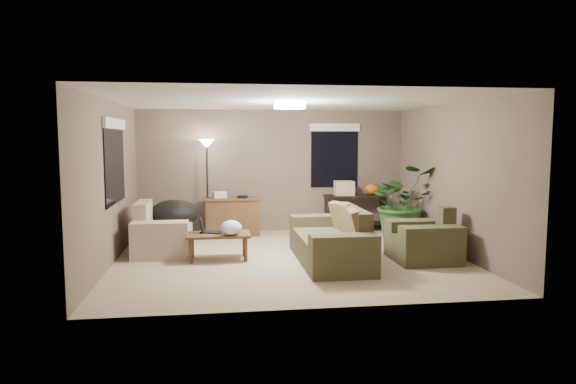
{
  "coord_description": "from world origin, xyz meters",
  "views": [
    {
      "loc": [
        -1.14,
        -8.06,
        1.93
      ],
      "look_at": [
        0.0,
        0.2,
        1.05
      ],
      "focal_mm": 32.0,
      "sensor_mm": 36.0,
      "label": 1
    }
  ],
  "objects": [
    {
      "name": "main_sofa",
      "position": [
        0.63,
        -0.34,
        0.29
      ],
      "size": [
        0.95,
        2.2,
        0.85
      ],
      "color": "brown",
      "rests_on": "ground"
    },
    {
      "name": "laptop",
      "position": [
        -1.31,
        0.14,
        0.48
      ],
      "size": [
        0.39,
        0.34,
        0.24
      ],
      "color": "black",
      "rests_on": "coffee_table"
    },
    {
      "name": "desk",
      "position": [
        -0.86,
        2.1,
        0.38
      ],
      "size": [
        1.1,
        0.5,
        0.75
      ],
      "color": "brown",
      "rests_on": "ground"
    },
    {
      "name": "papasan_chair",
      "position": [
        -1.93,
        1.49,
        0.47
      ],
      "size": [
        0.9,
        0.9,
        0.8
      ],
      "color": "black",
      "rests_on": "ground"
    },
    {
      "name": "cardboard_box",
      "position": [
        1.45,
        2.24,
        0.9
      ],
      "size": [
        0.41,
        0.31,
        0.3
      ],
      "primitive_type": "cube",
      "rotation": [
        0.0,
        0.0,
        -0.04
      ],
      "color": "beige",
      "rests_on": "console_table"
    },
    {
      "name": "desk_papers",
      "position": [
        -1.01,
        2.09,
        0.8
      ],
      "size": [
        0.71,
        0.3,
        0.12
      ],
      "color": "silver",
      "rests_on": "desk"
    },
    {
      "name": "cat_scratching_post",
      "position": [
        2.38,
        0.42,
        0.21
      ],
      "size": [
        0.32,
        0.32,
        0.5
      ],
      "color": "tan",
      "rests_on": "ground"
    },
    {
      "name": "loveseat",
      "position": [
        -2.1,
        0.83,
        0.3
      ],
      "size": [
        0.9,
        1.6,
        0.85
      ],
      "color": "beige",
      "rests_on": "ground"
    },
    {
      "name": "window_back",
      "position": [
        1.3,
        2.48,
        1.79
      ],
      "size": [
        1.06,
        0.05,
        1.33
      ],
      "color": "black",
      "rests_on": "room_shell"
    },
    {
      "name": "pumpkin",
      "position": [
        2.05,
        2.24,
        0.87
      ],
      "size": [
        0.38,
        0.38,
        0.24
      ],
      "primitive_type": "ellipsoid",
      "rotation": [
        0.0,
        0.0,
        -0.43
      ],
      "color": "orange",
      "rests_on": "console_table"
    },
    {
      "name": "plastic_bag",
      "position": [
        -0.94,
        -0.11,
        0.54
      ],
      "size": [
        0.37,
        0.35,
        0.23
      ],
      "primitive_type": "ellipsoid",
      "rotation": [
        0.0,
        0.0,
        -0.15
      ],
      "color": "white",
      "rests_on": "coffee_table"
    },
    {
      "name": "throw_pillows",
      "position": [
        0.88,
        -0.34,
        0.65
      ],
      "size": [
        0.39,
        1.39,
        0.47
      ],
      "color": "#8C7251",
      "rests_on": "main_sofa"
    },
    {
      "name": "window_left",
      "position": [
        -2.73,
        0.3,
        1.78
      ],
      "size": [
        0.05,
        1.56,
        1.33
      ],
      "color": "black",
      "rests_on": "room_shell"
    },
    {
      "name": "armchair",
      "position": [
        2.08,
        -0.47,
        0.3
      ],
      "size": [
        0.95,
        1.0,
        0.85
      ],
      "color": "#47482B",
      "rests_on": "ground"
    },
    {
      "name": "room_shell",
      "position": [
        0.0,
        0.0,
        1.25
      ],
      "size": [
        5.5,
        5.5,
        5.5
      ],
      "color": "tan",
      "rests_on": "ground"
    },
    {
      "name": "houseplant",
      "position": [
        2.34,
        1.21,
        0.56
      ],
      "size": [
        1.29,
        1.44,
        1.12
      ],
      "primitive_type": "imported",
      "color": "#2D5923",
      "rests_on": "ground"
    },
    {
      "name": "floor_lamp",
      "position": [
        -1.34,
        2.13,
        1.6
      ],
      "size": [
        0.32,
        0.32,
        1.91
      ],
      "color": "black",
      "rests_on": "ground"
    },
    {
      "name": "console_table",
      "position": [
        1.7,
        2.24,
        0.44
      ],
      "size": [
        1.3,
        0.4,
        0.75
      ],
      "color": "black",
      "rests_on": "ground"
    },
    {
      "name": "ceiling_fixture",
      "position": [
        0.0,
        0.0,
        2.44
      ],
      "size": [
        0.5,
        0.5,
        0.1
      ],
      "primitive_type": "cylinder",
      "color": "white",
      "rests_on": "room_shell"
    },
    {
      "name": "coffee_table",
      "position": [
        -1.14,
        0.04,
        0.36
      ],
      "size": [
        1.0,
        0.55,
        0.42
      ],
      "color": "brown",
      "rests_on": "ground"
    }
  ]
}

